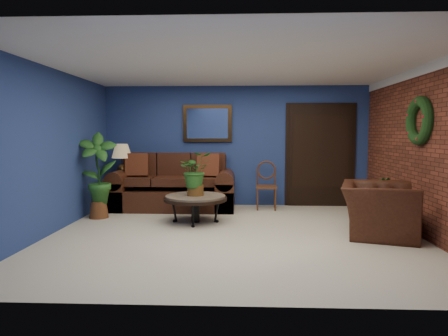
{
  "coord_description": "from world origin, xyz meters",
  "views": [
    {
      "loc": [
        0.1,
        -5.89,
        1.52
      ],
      "look_at": [
        -0.17,
        0.55,
        0.96
      ],
      "focal_mm": 32.0,
      "sensor_mm": 36.0,
      "label": 1
    }
  ],
  "objects_px": {
    "sofa": "(174,190)",
    "armchair": "(378,209)",
    "end_table": "(123,185)",
    "side_chair": "(266,182)",
    "table_lamp": "(122,157)",
    "coffee_table": "(195,199)"
  },
  "relations": [
    {
      "from": "sofa",
      "to": "armchair",
      "type": "bearing_deg",
      "value": -30.77
    },
    {
      "from": "end_table",
      "to": "armchair",
      "type": "distance_m",
      "value": 4.87
    },
    {
      "from": "sofa",
      "to": "side_chair",
      "type": "distance_m",
      "value": 1.89
    },
    {
      "from": "sofa",
      "to": "table_lamp",
      "type": "relative_size",
      "value": 3.68
    },
    {
      "from": "sofa",
      "to": "armchair",
      "type": "height_order",
      "value": "sofa"
    },
    {
      "from": "end_table",
      "to": "coffee_table",
      "type": "bearing_deg",
      "value": -37.42
    },
    {
      "from": "sofa",
      "to": "armchair",
      "type": "relative_size",
      "value": 2.07
    },
    {
      "from": "coffee_table",
      "to": "table_lamp",
      "type": "xyz_separation_m",
      "value": [
        -1.63,
        1.25,
        0.64
      ]
    },
    {
      "from": "coffee_table",
      "to": "end_table",
      "type": "bearing_deg",
      "value": 142.58
    },
    {
      "from": "sofa",
      "to": "coffee_table",
      "type": "xyz_separation_m",
      "value": [
        0.59,
        -1.29,
        0.04
      ]
    },
    {
      "from": "coffee_table",
      "to": "armchair",
      "type": "height_order",
      "value": "armchair"
    },
    {
      "from": "sofa",
      "to": "coffee_table",
      "type": "relative_size",
      "value": 2.28
    },
    {
      "from": "armchair",
      "to": "sofa",
      "type": "bearing_deg",
      "value": 76.05
    },
    {
      "from": "end_table",
      "to": "armchair",
      "type": "bearing_deg",
      "value": -24.08
    },
    {
      "from": "table_lamp",
      "to": "end_table",
      "type": "bearing_deg",
      "value": 135.0
    },
    {
      "from": "side_chair",
      "to": "armchair",
      "type": "xyz_separation_m",
      "value": [
        1.53,
        -2.06,
        -0.15
      ]
    },
    {
      "from": "coffee_table",
      "to": "end_table",
      "type": "height_order",
      "value": "end_table"
    },
    {
      "from": "coffee_table",
      "to": "armchair",
      "type": "xyz_separation_m",
      "value": [
        2.82,
        -0.74,
        -0.02
      ]
    },
    {
      "from": "sofa",
      "to": "armchair",
      "type": "distance_m",
      "value": 3.97
    },
    {
      "from": "sofa",
      "to": "table_lamp",
      "type": "height_order",
      "value": "table_lamp"
    },
    {
      "from": "sofa",
      "to": "end_table",
      "type": "xyz_separation_m",
      "value": [
        -1.04,
        -0.04,
        0.1
      ]
    },
    {
      "from": "table_lamp",
      "to": "side_chair",
      "type": "xyz_separation_m",
      "value": [
        2.92,
        0.07,
        -0.5
      ]
    }
  ]
}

